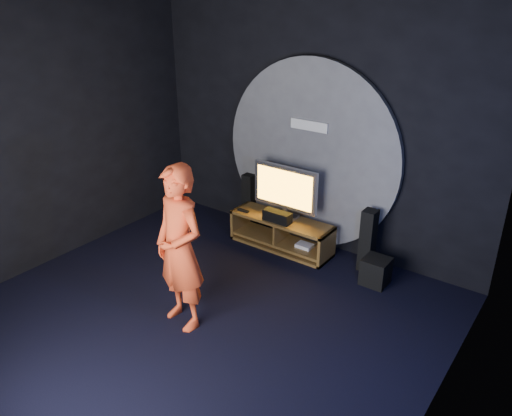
{
  "coord_description": "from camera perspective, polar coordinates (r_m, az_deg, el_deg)",
  "views": [
    {
      "loc": [
        3.2,
        -3.2,
        3.42
      ],
      "look_at": [
        0.11,
        1.05,
        1.05
      ],
      "focal_mm": 35.0,
      "sensor_mm": 36.0,
      "label": 1
    }
  ],
  "objects": [
    {
      "name": "floor",
      "position": [
        5.67,
        -7.36,
        -13.03
      ],
      "size": [
        5.0,
        5.0,
        0.0
      ],
      "primitive_type": "plane",
      "color": "black",
      "rests_on": "ground"
    },
    {
      "name": "back_wall",
      "position": [
        6.75,
        6.59,
        9.79
      ],
      "size": [
        5.0,
        0.04,
        3.5
      ],
      "primitive_type": "cube",
      "color": "black",
      "rests_on": "ground"
    },
    {
      "name": "left_wall",
      "position": [
        6.75,
        -24.1,
        7.84
      ],
      "size": [
        0.04,
        5.0,
        3.5
      ],
      "primitive_type": "cube",
      "color": "black",
      "rests_on": "ground"
    },
    {
      "name": "right_wall",
      "position": [
        3.67,
        21.01,
        -4.49
      ],
      "size": [
        0.04,
        5.0,
        3.5
      ],
      "primitive_type": "cube",
      "color": "black",
      "rests_on": "ground"
    },
    {
      "name": "wall_disc_panel",
      "position": [
        6.82,
        6.18,
        6.05
      ],
      "size": [
        2.6,
        0.11,
        2.6
      ],
      "color": "#515156",
      "rests_on": "ground"
    },
    {
      "name": "media_console",
      "position": [
        7.02,
        2.97,
        -3.11
      ],
      "size": [
        1.48,
        0.45,
        0.45
      ],
      "color": "brown",
      "rests_on": "ground"
    },
    {
      "name": "tv",
      "position": [
        6.8,
        3.35,
        2.08
      ],
      "size": [
        0.98,
        0.22,
        0.74
      ],
      "color": "#B2B1B9",
      "rests_on": "media_console"
    },
    {
      "name": "center_speaker",
      "position": [
        6.79,
        2.45,
        -0.97
      ],
      "size": [
        0.4,
        0.15,
        0.15
      ],
      "primitive_type": "cube",
      "color": "black",
      "rests_on": "media_console"
    },
    {
      "name": "remote",
      "position": [
        7.12,
        -1.45,
        -0.29
      ],
      "size": [
        0.18,
        0.05,
        0.02
      ],
      "primitive_type": "cube",
      "color": "black",
      "rests_on": "media_console"
    },
    {
      "name": "tower_speaker_left",
      "position": [
        7.55,
        -0.73,
        0.87
      ],
      "size": [
        0.17,
        0.19,
        0.84
      ],
      "primitive_type": "cube",
      "color": "black",
      "rests_on": "ground"
    },
    {
      "name": "tower_speaker_right",
      "position": [
        6.55,
        12.64,
        -3.64
      ],
      "size": [
        0.17,
        0.19,
        0.84
      ],
      "primitive_type": "cube",
      "color": "black",
      "rests_on": "ground"
    },
    {
      "name": "subwoofer",
      "position": [
        6.39,
        13.52,
        -7.03
      ],
      "size": [
        0.31,
        0.31,
        0.34
      ],
      "primitive_type": "cube",
      "color": "black",
      "rests_on": "ground"
    },
    {
      "name": "player",
      "position": [
        5.24,
        -8.72,
        -4.62
      ],
      "size": [
        0.73,
        0.54,
        1.83
      ],
      "primitive_type": "imported",
      "rotation": [
        0.0,
        0.0,
        -0.17
      ],
      "color": "#E3431F",
      "rests_on": "ground"
    }
  ]
}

